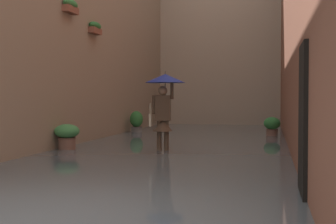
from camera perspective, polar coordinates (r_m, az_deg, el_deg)
name	(u,v)px	position (r m, az deg, el deg)	size (l,w,h in m)	color
ground_plane	(187,145)	(14.32, 2.26, -4.04)	(60.00, 60.00, 0.00)	slate
flood_water	(187,143)	(14.32, 2.26, -3.82)	(6.69, 24.24, 0.11)	#515B60
building_facade_right	(67,10)	(15.63, -12.05, 11.96)	(2.04, 22.24, 8.45)	gray
building_facade_far	(221,29)	(24.42, 6.42, 9.87)	(9.49, 1.80, 9.77)	tan
person_wading	(164,96)	(11.91, -0.49, 1.95)	(1.01, 1.01, 2.11)	#2D2319
potted_plant_far_right	(136,122)	(18.17, -3.83, -1.24)	(0.50, 0.50, 0.92)	#66605B
potted_plant_near_right	(67,136)	(12.45, -12.10, -2.87)	(0.64, 0.64, 0.76)	brown
potted_plant_near_left	(272,126)	(16.84, 12.44, -1.68)	(0.57, 0.57, 0.76)	brown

